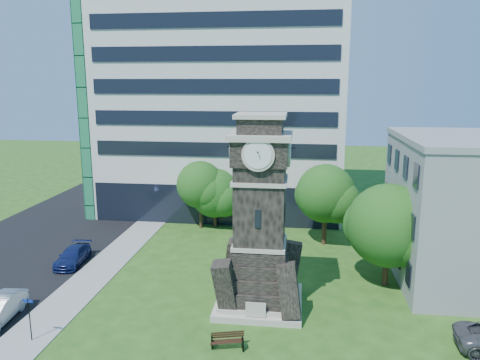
# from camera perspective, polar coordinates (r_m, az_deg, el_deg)

# --- Properties ---
(ground) EXTENTS (160.00, 160.00, 0.00)m
(ground) POSITION_cam_1_polar(r_m,az_deg,el_deg) (29.79, -4.00, -16.29)
(ground) COLOR #235016
(ground) RESTS_ON ground
(sidewalk) EXTENTS (3.00, 70.00, 0.06)m
(sidewalk) POSITION_cam_1_polar(r_m,az_deg,el_deg) (36.89, -17.30, -11.01)
(sidewalk) COLOR gray
(sidewalk) RESTS_ON ground
(clock_tower) EXTENTS (5.40, 5.40, 12.22)m
(clock_tower) POSITION_cam_1_polar(r_m,az_deg,el_deg) (29.16, 2.45, -5.63)
(clock_tower) COLOR #B8B1A1
(clock_tower) RESTS_ON ground
(office_tall) EXTENTS (26.20, 15.11, 28.60)m
(office_tall) POSITION_cam_1_polar(r_m,az_deg,el_deg) (52.24, -2.06, 12.11)
(office_tall) COLOR silver
(office_tall) RESTS_ON ground
(car_street_north) EXTENTS (2.15, 4.54, 1.28)m
(car_street_north) POSITION_cam_1_polar(r_m,az_deg,el_deg) (39.42, -19.71, -8.72)
(car_street_north) COLOR #121C50
(car_street_north) RESTS_ON ground
(park_bench) EXTENTS (1.78, 0.47, 0.92)m
(park_bench) POSITION_cam_1_polar(r_m,az_deg,el_deg) (26.51, -1.56, -18.92)
(park_bench) COLOR black
(park_bench) RESTS_ON ground
(street_sign) EXTENTS (0.61, 0.06, 2.54)m
(street_sign) POSITION_cam_1_polar(r_m,az_deg,el_deg) (28.97, -24.29, -14.73)
(street_sign) COLOR black
(street_sign) RESTS_ON ground
(tree_nw) EXTENTS (5.03, 4.57, 6.60)m
(tree_nw) POSITION_cam_1_polar(r_m,az_deg,el_deg) (45.22, -4.78, -0.78)
(tree_nw) COLOR #332114
(tree_nw) RESTS_ON ground
(tree_nc) EXTENTS (5.28, 4.80, 5.84)m
(tree_nc) POSITION_cam_1_polar(r_m,az_deg,el_deg) (45.54, -3.00, -1.75)
(tree_nc) COLOR #332114
(tree_nc) RESTS_ON ground
(tree_ne) EXTENTS (5.61, 5.10, 7.14)m
(tree_ne) POSITION_cam_1_polar(r_m,az_deg,el_deg) (41.10, 10.48, -1.88)
(tree_ne) COLOR #332114
(tree_ne) RESTS_ON ground
(tree_east) EXTENTS (6.36, 5.78, 7.28)m
(tree_east) POSITION_cam_1_polar(r_m,az_deg,el_deg) (33.89, 17.78, -5.57)
(tree_east) COLOR #332114
(tree_east) RESTS_ON ground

